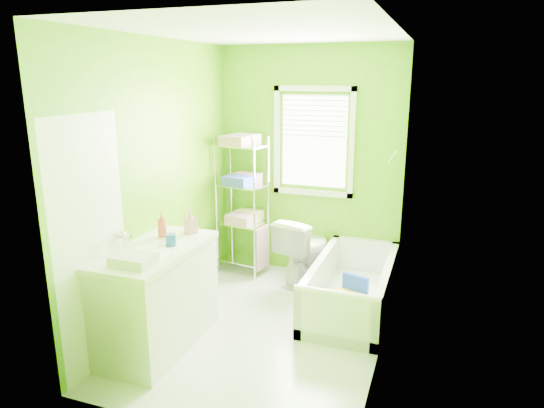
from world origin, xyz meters
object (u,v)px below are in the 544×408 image
(bathtub, at_px, (351,293))
(toilet, at_px, (305,249))
(vanity, at_px, (157,294))
(wire_shelf_unit, at_px, (244,190))

(bathtub, relative_size, toilet, 2.08)
(vanity, bearing_deg, wire_shelf_unit, 87.95)
(bathtub, bearing_deg, toilet, 141.91)
(vanity, xyz_separation_m, wire_shelf_unit, (0.06, 1.76, 0.52))
(toilet, bearing_deg, vanity, 79.67)
(vanity, height_order, wire_shelf_unit, wire_shelf_unit)
(wire_shelf_unit, bearing_deg, toilet, -3.27)
(toilet, relative_size, wire_shelf_unit, 0.47)
(bathtub, distance_m, vanity, 1.92)
(bathtub, bearing_deg, vanity, -139.60)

